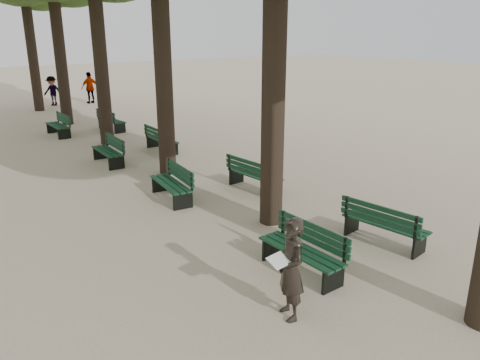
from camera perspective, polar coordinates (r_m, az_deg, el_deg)
ground at (r=8.18m, az=9.54°, el=-14.04°), size 120.00×120.00×0.00m
bench_left_0 at (r=8.77m, az=7.44°, el=-9.58°), size 0.60×1.81×0.92m
bench_left_1 at (r=12.45m, az=-8.38°, el=-1.21°), size 0.80×1.86×0.92m
bench_left_2 at (r=16.26m, az=-15.77°, el=2.81°), size 0.65×1.83×0.92m
bench_left_3 at (r=21.41m, az=-21.27°, el=5.76°), size 0.58×1.80×0.92m
bench_right_0 at (r=10.28m, az=17.15°, el=-6.02°), size 0.79×1.86×0.92m
bench_right_1 at (r=13.10m, az=1.76°, el=-0.06°), size 0.68×1.83×0.92m
bench_right_2 at (r=17.59m, az=-9.49°, el=4.34°), size 0.64×1.82×0.92m
bench_right_3 at (r=21.86m, az=-15.36°, el=6.56°), size 0.70×1.84×0.92m
man_with_map at (r=7.26m, az=6.22°, el=-10.76°), size 0.69×0.73×1.65m
pedestrian_b at (r=30.37m, az=-21.91°, el=10.04°), size 0.99×1.07×1.72m
pedestrian_c at (r=30.57m, az=-17.81°, el=10.67°), size 1.15×0.52×1.90m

